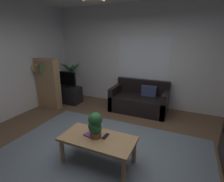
{
  "coord_description": "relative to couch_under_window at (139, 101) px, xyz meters",
  "views": [
    {
      "loc": [
        1.19,
        -2.34,
        1.95
      ],
      "look_at": [
        0.0,
        0.3,
        1.05
      ],
      "focal_mm": 27.74,
      "sensor_mm": 36.0,
      "label": 1
    }
  ],
  "objects": [
    {
      "name": "coffee_table",
      "position": [
        -0.03,
        -2.32,
        0.11
      ],
      "size": [
        1.17,
        0.59,
        0.46
      ],
      "color": "#A87F56",
      "rests_on": "ground"
    },
    {
      "name": "potted_palm_corner",
      "position": [
        -2.41,
        0.22,
        0.31
      ],
      "size": [
        0.87,
        0.79,
        1.24
      ],
      "color": "brown",
      "rests_on": "ground"
    },
    {
      "name": "tv_stand",
      "position": [
        -2.26,
        -0.28,
        -0.03
      ],
      "size": [
        0.9,
        0.44,
        0.5
      ],
      "primitive_type": "cube",
      "color": "black",
      "rests_on": "ground"
    },
    {
      "name": "tv",
      "position": [
        -2.26,
        -0.3,
        0.47
      ],
      "size": [
        0.75,
        0.16,
        0.47
      ],
      "color": "black",
      "rests_on": "tv_stand"
    },
    {
      "name": "couch_under_window",
      "position": [
        0.0,
        0.0,
        0.0
      ],
      "size": [
        1.5,
        0.82,
        0.82
      ],
      "color": "black",
      "rests_on": "ground"
    },
    {
      "name": "window_pane",
      "position": [
        -0.08,
        0.47,
        1.1
      ],
      "size": [
        1.45,
        0.01,
        1.18
      ],
      "primitive_type": "cube",
      "color": "white"
    },
    {
      "name": "remote_on_table_0",
      "position": [
        0.07,
        -2.24,
        0.19
      ],
      "size": [
        0.06,
        0.16,
        0.02
      ],
      "primitive_type": "cube",
      "rotation": [
        0.0,
        0.0,
        6.25
      ],
      "color": "black",
      "rests_on": "coffee_table"
    },
    {
      "name": "rug",
      "position": [
        -0.05,
        -2.23,
        -0.27
      ],
      "size": [
        3.58,
        2.75,
        0.01
      ],
      "primitive_type": "cube",
      "color": "slate",
      "rests_on": "ground"
    },
    {
      "name": "potted_plant_on_table",
      "position": [
        -0.08,
        -2.3,
        0.39
      ],
      "size": [
        0.22,
        0.23,
        0.41
      ],
      "color": "brown",
      "rests_on": "coffee_table"
    },
    {
      "name": "floor",
      "position": [
        -0.05,
        -2.03,
        -0.29
      ],
      "size": [
        5.51,
        5.0,
        0.02
      ],
      "primitive_type": "cube",
      "color": "brown",
      "rests_on": "ground"
    },
    {
      "name": "bookshelf_corner",
      "position": [
        -2.44,
        -0.82,
        0.44
      ],
      "size": [
        0.7,
        0.31,
        1.4
      ],
      "color": "#A87F56",
      "rests_on": "ground"
    },
    {
      "name": "book_on_table_0",
      "position": [
        -0.19,
        -2.32,
        0.19
      ],
      "size": [
        0.17,
        0.14,
        0.02
      ],
      "primitive_type": "cube",
      "rotation": [
        0.0,
        0.0,
        -0.24
      ],
      "color": "#72387F",
      "rests_on": "coffee_table"
    },
    {
      "name": "wall_back",
      "position": [
        -0.05,
        0.5,
        1.15
      ],
      "size": [
        5.63,
        0.06,
        2.84
      ],
      "primitive_type": "cube",
      "color": "silver",
      "rests_on": "ground"
    }
  ]
}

